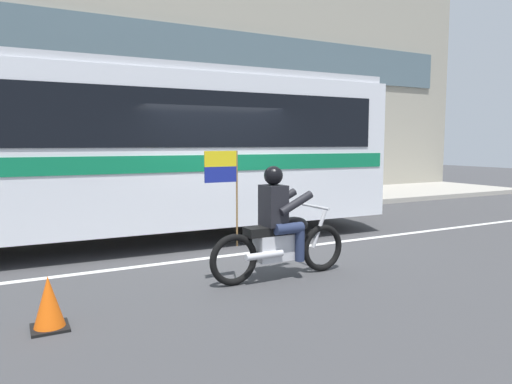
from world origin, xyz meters
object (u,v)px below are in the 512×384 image
at_px(fire_hydrant, 150,198).
at_px(transit_bus, 98,142).
at_px(motorcycle_with_rider, 279,231).
at_px(traffic_cone, 49,304).

bearing_deg(fire_hydrant, transit_bus, -122.12).
relative_size(transit_bus, motorcycle_with_rider, 5.04).
relative_size(motorcycle_with_rider, fire_hydrant, 2.93).
distance_m(transit_bus, motorcycle_with_rider, 3.96).
xyz_separation_m(fire_hydrant, traffic_cone, (-2.76, -6.32, -0.26)).
bearing_deg(traffic_cone, transit_bus, 72.85).
bearing_deg(motorcycle_with_rider, fire_hydrant, 92.08).
xyz_separation_m(transit_bus, traffic_cone, (-1.16, -3.77, -1.62)).
xyz_separation_m(motorcycle_with_rider, fire_hydrant, (-0.21, 5.85, -0.15)).
height_order(fire_hydrant, traffic_cone, fire_hydrant).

